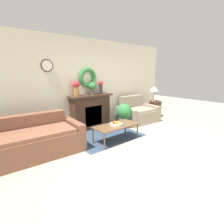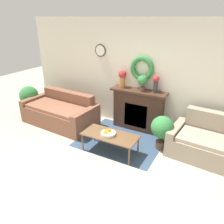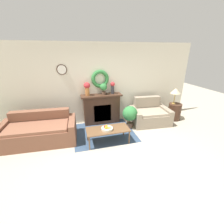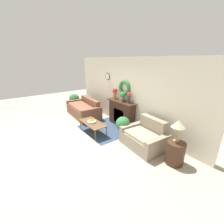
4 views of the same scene
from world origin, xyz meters
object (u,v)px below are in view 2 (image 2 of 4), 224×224
Objects in this scene: loveseat_right at (203,142)px; potted_plant_on_mantel at (143,81)px; vase_on_mantel_left at (122,77)px; potted_plant_floor_by_loveseat at (162,128)px; couch_left at (61,113)px; coffee_table at (110,136)px; vase_on_mantel_right at (156,83)px; potted_plant_floor_by_couch at (29,97)px; fireplace at (138,109)px; fruit_bowl at (108,133)px.

loveseat_right is 3.63× the size of potted_plant_on_mantel.
vase_on_mantel_left is 1.65m from potted_plant_floor_by_loveseat.
potted_plant_on_mantel reaches higher than couch_left.
vase_on_mantel_right is at bearing 69.18° from coffee_table.
potted_plant_floor_by_loveseat is (3.99, 0.03, -0.04)m from potted_plant_floor_by_couch.
vase_on_mantel_left is 0.55m from potted_plant_on_mantel.
loveseat_right is at bearing 2.55° from potted_plant_floor_by_couch.
vase_on_mantel_left is 1.07× the size of vase_on_mantel_right.
potted_plant_floor_by_loveseat is at bearing 5.35° from couch_left.
couch_left is 2.78m from potted_plant_floor_by_loveseat.
coffee_table is at bearing -149.40° from loveseat_right.
potted_plant_on_mantel is at bearing 22.70° from couch_left.
vase_on_mantel_right is (0.87, 0.00, -0.02)m from vase_on_mantel_left.
couch_left is 1.94m from coffee_table.
couch_left is 3.62m from loveseat_right.
vase_on_mantel_left reaches higher than fireplace.
fireplace is 1.31m from coffee_table.
potted_plant_on_mantel is at bearing 140.26° from potted_plant_floor_by_loveseat.
fireplace is at bearing 84.52° from fruit_bowl.
fireplace is 2.09m from couch_left.
coffee_table is at bearing -143.92° from potted_plant_floor_by_loveseat.
fruit_bowl is at bearing -12.29° from potted_plant_floor_by_couch.
fruit_bowl is at bearing -95.48° from fireplace.
vase_on_mantel_right is at bearing 0.79° from fireplace.
vase_on_mantel_right reaches higher than potted_plant_floor_by_loveseat.
potted_plant_floor_by_couch is at bearing -179.55° from potted_plant_floor_by_loveseat.
potted_plant_floor_by_couch reaches higher than potted_plant_floor_by_loveseat.
potted_plant_floor_by_couch is at bearing 167.71° from fruit_bowl.
potted_plant_on_mantel reaches higher than coffee_table.
vase_on_mantel_right is at bearing 164.78° from loveseat_right.
potted_plant_on_mantel is 0.49× the size of potted_plant_floor_by_loveseat.
potted_plant_floor_by_loveseat reaches higher than fruit_bowl.
potted_plant_on_mantel reaches higher than potted_plant_floor_by_loveseat.
fireplace is 0.90m from vase_on_mantel_left.
couch_left is 1.92m from fruit_bowl.
loveseat_right is at bearing -15.12° from fireplace.
couch_left is at bearing -177.97° from potted_plant_floor_by_loveseat.
potted_plant_floor_by_couch is (-3.04, 0.66, 0.06)m from fruit_bowl.
vase_on_mantel_left is (-0.46, 0.01, 0.77)m from fireplace.
couch_left is at bearing -153.70° from vase_on_mantel_left.
fireplace is at bearing 142.54° from potted_plant_floor_by_loveseat.
vase_on_mantel_right is at bearing 3.56° from potted_plant_on_mantel.
fruit_bowl is (-0.13, -1.33, -0.07)m from fireplace.
loveseat_right is 1.78× the size of potted_plant_floor_by_loveseat.
loveseat_right reaches higher than couch_left.
potted_plant_on_mantel is (-1.57, 0.43, 0.98)m from loveseat_right.
potted_plant_floor_by_couch is (-1.22, 0.07, 0.22)m from couch_left.
potted_plant_on_mantel is at bearing 82.27° from coffee_table.
loveseat_right is 2.39m from vase_on_mantel_left.
vase_on_mantel_left is at bearing 153.68° from potted_plant_floor_by_loveseat.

